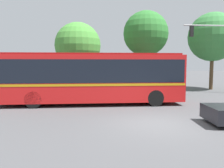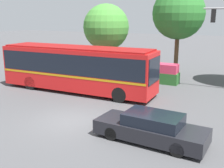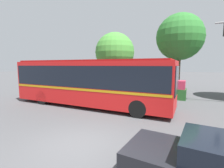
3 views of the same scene
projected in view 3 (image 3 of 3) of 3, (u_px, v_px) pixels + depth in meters
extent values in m
plane|color=#4C4C4F|center=(80.00, 145.00, 5.96)|extent=(140.00, 140.00, 0.00)
cube|color=red|center=(89.00, 82.00, 11.55)|extent=(11.54, 2.69, 2.88)
cube|color=black|center=(89.00, 76.00, 11.50)|extent=(11.31, 2.72, 1.38)
cube|color=#C68C14|center=(89.00, 87.00, 11.59)|extent=(11.42, 2.72, 0.14)
cube|color=black|center=(177.00, 81.00, 9.04)|extent=(0.08, 2.19, 1.61)
cube|color=maroon|center=(89.00, 61.00, 11.38)|extent=(11.07, 2.48, 0.10)
cylinder|color=black|center=(147.00, 101.00, 11.04)|extent=(1.00, 0.31, 1.00)
cylinder|color=black|center=(138.00, 109.00, 9.00)|extent=(1.00, 0.31, 1.00)
cylinder|color=black|center=(64.00, 93.00, 14.14)|extent=(1.00, 0.31, 1.00)
cylinder|color=black|center=(43.00, 98.00, 12.10)|extent=(1.00, 0.31, 1.00)
cylinder|color=black|center=(169.00, 151.00, 4.95)|extent=(0.61, 0.26, 0.60)
cube|color=#286028|center=(130.00, 90.00, 15.80)|extent=(9.98, 1.15, 0.89)
cube|color=#CC3351|center=(130.00, 82.00, 15.71)|extent=(9.78, 1.09, 0.70)
cylinder|color=brown|center=(115.00, 78.00, 18.57)|extent=(0.33, 0.33, 2.75)
sphere|color=#479338|center=(115.00, 52.00, 18.23)|extent=(4.32, 4.32, 4.32)
cylinder|color=brown|center=(178.00, 74.00, 16.13)|extent=(0.37, 0.37, 3.96)
sphere|color=#2D752D|center=(180.00, 37.00, 15.72)|extent=(4.43, 4.43, 4.43)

